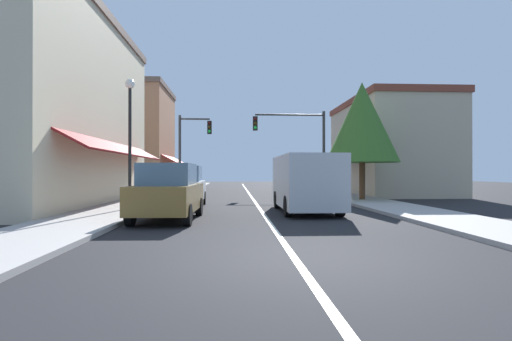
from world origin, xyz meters
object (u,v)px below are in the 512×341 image
(van_in_lane, at_px, (305,182))
(tree_right_near, at_px, (362,122))
(parked_car_second_left, at_px, (183,187))
(traffic_signal_left_corner, at_px, (190,143))
(parked_car_nearest_left, at_px, (168,192))
(traffic_signal_mast_arm, at_px, (299,138))
(street_lamp_left_near, at_px, (130,123))

(van_in_lane, xyz_separation_m, tree_right_near, (3.88, 5.16, 2.91))
(parked_car_second_left, relative_size, traffic_signal_left_corner, 0.76)
(parked_car_nearest_left, bearing_deg, traffic_signal_mast_arm, 66.06)
(van_in_lane, height_order, traffic_signal_left_corner, traffic_signal_left_corner)
(traffic_signal_left_corner, height_order, tree_right_near, tree_right_near)
(street_lamp_left_near, xyz_separation_m, tree_right_near, (10.52, 4.64, 0.68))
(van_in_lane, bearing_deg, traffic_signal_mast_arm, 81.56)
(street_lamp_left_near, bearing_deg, traffic_signal_left_corner, 85.56)
(traffic_signal_left_corner, distance_m, street_lamp_left_near, 12.14)
(parked_car_second_left, bearing_deg, street_lamp_left_near, -135.39)
(parked_car_nearest_left, distance_m, parked_car_second_left, 4.64)
(traffic_signal_mast_arm, xyz_separation_m, traffic_signal_left_corner, (-7.23, 1.92, -0.21))
(parked_car_second_left, xyz_separation_m, traffic_signal_mast_arm, (6.41, 8.39, 2.86))
(parked_car_nearest_left, height_order, van_in_lane, van_in_lane)
(traffic_signal_left_corner, bearing_deg, street_lamp_left_near, -94.44)
(parked_car_nearest_left, height_order, traffic_signal_left_corner, traffic_signal_left_corner)
(parked_car_nearest_left, bearing_deg, traffic_signal_left_corner, 95.46)
(street_lamp_left_near, distance_m, tree_right_near, 11.52)
(van_in_lane, height_order, traffic_signal_mast_arm, traffic_signal_mast_arm)
(van_in_lane, relative_size, tree_right_near, 0.85)
(parked_car_second_left, distance_m, tree_right_near, 9.75)
(parked_car_second_left, xyz_separation_m, tree_right_near, (8.76, 2.86, 3.18))
(traffic_signal_mast_arm, relative_size, traffic_signal_left_corner, 1.01)
(street_lamp_left_near, bearing_deg, traffic_signal_mast_arm, 51.23)
(parked_car_second_left, height_order, van_in_lane, van_in_lane)
(parked_car_nearest_left, xyz_separation_m, parked_car_second_left, (-0.16, 4.64, 0.00))
(parked_car_nearest_left, bearing_deg, van_in_lane, 28.01)
(traffic_signal_mast_arm, xyz_separation_m, street_lamp_left_near, (-8.17, -10.18, -0.37))
(parked_car_nearest_left, relative_size, van_in_lane, 0.80)
(street_lamp_left_near, bearing_deg, tree_right_near, 23.81)
(traffic_signal_mast_arm, xyz_separation_m, tree_right_near, (2.35, -5.53, 0.32))
(tree_right_near, bearing_deg, parked_car_nearest_left, -138.92)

